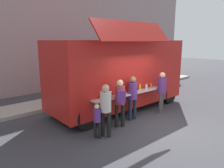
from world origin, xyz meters
name	(u,v)px	position (x,y,z in m)	size (l,w,h in m)	color
ground_plane	(161,128)	(0.00, 0.00, 0.00)	(60.00, 60.00, 0.00)	#38383D
curb_strip	(7,112)	(-3.57, 5.17, 0.07)	(28.00, 1.60, 0.15)	#9E998E
food_truck_main	(120,72)	(0.44, 2.55, 1.65)	(6.32, 2.99, 3.73)	red
trash_bin	(139,80)	(4.49, 4.87, 0.50)	(0.60, 0.60, 1.00)	#2C5D36
customer_front_ordering	(133,94)	(-0.17, 1.22, 1.02)	(0.35, 0.35, 1.70)	#1C2438
customer_mid_with_backpack	(120,99)	(-1.03, 1.04, 1.04)	(0.50, 0.55, 1.71)	black
customer_rear_waiting	(105,106)	(-1.89, 0.82, 1.01)	(0.39, 0.55, 1.70)	black
customer_extra_browsing	(162,89)	(1.37, 0.96, 1.04)	(0.35, 0.35, 1.74)	#4B4445
child_near_queue	(97,118)	(-2.17, 0.89, 0.66)	(0.23, 0.23, 1.11)	black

